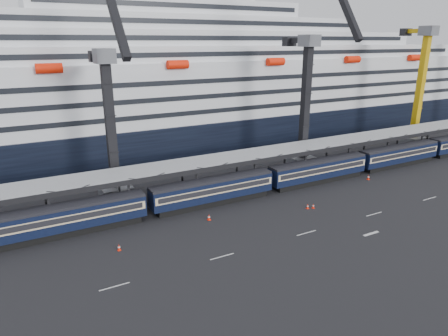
{
  "coord_description": "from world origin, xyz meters",
  "views": [
    {
      "loc": [
        -32.61,
        -38.75,
        23.02
      ],
      "look_at": [
        -6.17,
        10.0,
        5.27
      ],
      "focal_mm": 32.0,
      "sensor_mm": 36.0,
      "label": 1
    }
  ],
  "objects": [
    {
      "name": "ground",
      "position": [
        0.0,
        0.0,
        0.0
      ],
      "size": [
        260.0,
        260.0,
        0.0
      ],
      "primitive_type": "plane",
      "color": "black",
      "rests_on": "ground"
    },
    {
      "name": "canopy",
      "position": [
        0.0,
        14.0,
        5.25
      ],
      "size": [
        130.0,
        6.25,
        5.53
      ],
      "color": "gray",
      "rests_on": "ground"
    },
    {
      "name": "train",
      "position": [
        -4.65,
        10.0,
        2.2
      ],
      "size": [
        133.05,
        3.0,
        4.05
      ],
      "color": "black",
      "rests_on": "ground"
    },
    {
      "name": "cruise_ship",
      "position": [
        -1.08,
        45.99,
        12.34
      ],
      "size": [
        214.09,
        28.84,
        34.0
      ],
      "color": "black",
      "rests_on": "ground"
    },
    {
      "name": "crane_dark_mid",
      "position": [
        15.0,
        17.59,
        13.36
      ],
      "size": [
        4.5,
        18.24,
        39.64
      ],
      "color": "#4F5257",
      "rests_on": "ground"
    },
    {
      "name": "traffic_cone_c",
      "position": [
        -11.05,
        5.23,
        0.43
      ],
      "size": [
        0.43,
        0.43,
        0.86
      ],
      "color": "#FF2208",
      "rests_on": "ground"
    },
    {
      "name": "traffic_cone_b",
      "position": [
        -23.76,
        2.87,
        0.39
      ],
      "size": [
        0.39,
        0.39,
        0.79
      ],
      "color": "#FF2208",
      "rests_on": "ground"
    },
    {
      "name": "traffic_cone_e",
      "position": [
        3.1,
        1.92,
        0.36
      ],
      "size": [
        0.37,
        0.37,
        0.74
      ],
      "color": "#FF2208",
      "rests_on": "ground"
    },
    {
      "name": "traffic_cone_d",
      "position": [
        3.91,
        1.65,
        0.35
      ],
      "size": [
        0.36,
        0.36,
        0.72
      ],
      "color": "#FF2208",
      "rests_on": "ground"
    },
    {
      "name": "traffic_cone_f",
      "position": [
        20.6,
        6.77,
        0.42
      ],
      "size": [
        0.43,
        0.43,
        0.86
      ],
      "color": "#FF2208",
      "rests_on": "ground"
    },
    {
      "name": "crane_yellow_near",
      "position": [
        48.0,
        18.47,
        14.24
      ],
      "size": [
        4.5,
        20.12,
        40.16
      ],
      "color": "#4F5257",
      "rests_on": "ground"
    },
    {
      "name": "lane_markings",
      "position": [
        8.15,
        -5.23,
        0.01
      ],
      "size": [
        111.0,
        4.27,
        0.02
      ],
      "color": "beige",
      "rests_on": "ground"
    },
    {
      "name": "crane_dark_near",
      "position": [
        -20.0,
        18.59,
        11.93
      ],
      "size": [
        4.5,
        17.75,
        35.08
      ],
      "color": "#4F5257",
      "rests_on": "ground"
    }
  ]
}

